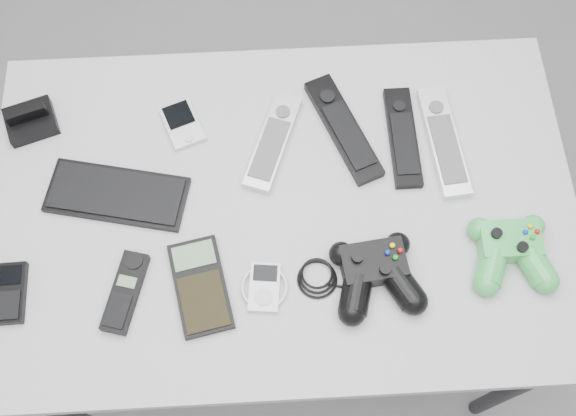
{
  "coord_description": "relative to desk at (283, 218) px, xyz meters",
  "views": [
    {
      "loc": [
        -0.09,
        -0.54,
        1.93
      ],
      "look_at": [
        -0.06,
        -0.04,
        0.77
      ],
      "focal_mm": 42.0,
      "sensor_mm": 36.0,
      "label": 1
    }
  ],
  "objects": [
    {
      "name": "remote_black_b",
      "position": [
        0.24,
        0.13,
        0.08
      ],
      "size": [
        0.05,
        0.22,
        0.02
      ],
      "primitive_type": "cube",
      "rotation": [
        0.0,
        0.0,
        0.0
      ],
      "color": "black",
      "rests_on": "desk"
    },
    {
      "name": "mobile_phone",
      "position": [
        -0.5,
        -0.15,
        0.07
      ],
      "size": [
        0.05,
        0.11,
        0.02
      ],
      "primitive_type": "cube",
      "rotation": [
        0.0,
        0.0,
        0.03
      ],
      "color": "black",
      "rests_on": "desk"
    },
    {
      "name": "remote_black_a",
      "position": [
        0.13,
        0.15,
        0.08
      ],
      "size": [
        0.14,
        0.25,
        0.02
      ],
      "primitive_type": "cube",
      "rotation": [
        0.0,
        0.0,
        0.37
      ],
      "color": "black",
      "rests_on": "desk"
    },
    {
      "name": "floor",
      "position": [
        0.07,
        0.02,
        -0.69
      ],
      "size": [
        3.5,
        3.5,
        0.0
      ],
      "primitive_type": "plane",
      "color": "slate",
      "rests_on": "ground"
    },
    {
      "name": "remote_silver_a",
      "position": [
        -0.01,
        0.13,
        0.08
      ],
      "size": [
        0.13,
        0.22,
        0.02
      ],
      "primitive_type": "cube",
      "rotation": [
        0.0,
        0.0,
        -0.36
      ],
      "color": "#BBBCC3",
      "rests_on": "desk"
    },
    {
      "name": "calculator",
      "position": [
        -0.16,
        -0.16,
        0.07
      ],
      "size": [
        0.12,
        0.19,
        0.02
      ],
      "primitive_type": "cube",
      "rotation": [
        0.0,
        0.0,
        0.2
      ],
      "color": "black",
      "rests_on": "desk"
    },
    {
      "name": "remote_silver_b",
      "position": [
        0.32,
        0.11,
        0.08
      ],
      "size": [
        0.08,
        0.25,
        0.02
      ],
      "primitive_type": "cube",
      "rotation": [
        0.0,
        0.0,
        0.09
      ],
      "color": "silver",
      "rests_on": "desk"
    },
    {
      "name": "dock_bracket",
      "position": [
        -0.49,
        0.2,
        0.09
      ],
      "size": [
        0.12,
        0.11,
        0.05
      ],
      "primitive_type": "cube",
      "rotation": [
        0.0,
        0.0,
        0.32
      ],
      "color": "black",
      "rests_on": "desk"
    },
    {
      "name": "controller_green",
      "position": [
        0.41,
        -0.12,
        0.09
      ],
      "size": [
        0.15,
        0.16,
        0.05
      ],
      "primitive_type": null,
      "rotation": [
        0.0,
        0.0,
        -0.0
      ],
      "color": "#227E34",
      "rests_on": "desk"
    },
    {
      "name": "cordless_handset",
      "position": [
        -0.29,
        -0.16,
        0.08
      ],
      "size": [
        0.08,
        0.16,
        0.02
      ],
      "primitive_type": "cube",
      "rotation": [
        0.0,
        0.0,
        -0.27
      ],
      "color": "black",
      "rests_on": "desk"
    },
    {
      "name": "desk",
      "position": [
        0.0,
        0.0,
        0.0
      ],
      "size": [
        1.12,
        0.72,
        0.75
      ],
      "color": "gray",
      "rests_on": "floor"
    },
    {
      "name": "mp3_player",
      "position": [
        -0.04,
        -0.16,
        0.07
      ],
      "size": [
        0.09,
        0.1,
        0.02
      ],
      "primitive_type": "cube",
      "rotation": [
        0.0,
        0.0,
        -0.11
      ],
      "color": "silver",
      "rests_on": "desk"
    },
    {
      "name": "pda",
      "position": [
        -0.19,
        0.18,
        0.07
      ],
      "size": [
        0.1,
        0.12,
        0.02
      ],
      "primitive_type": "cube",
      "rotation": [
        0.0,
        0.0,
        0.36
      ],
      "color": "#BBBCC3",
      "rests_on": "desk"
    },
    {
      "name": "pda_keyboard",
      "position": [
        -0.32,
        0.04,
        0.07
      ],
      "size": [
        0.28,
        0.17,
        0.02
      ],
      "primitive_type": "cube",
      "rotation": [
        0.0,
        0.0,
        -0.22
      ],
      "color": "black",
      "rests_on": "desk"
    },
    {
      "name": "controller_black",
      "position": [
        0.16,
        -0.15,
        0.09
      ],
      "size": [
        0.29,
        0.2,
        0.05
      ],
      "primitive_type": null,
      "rotation": [
        0.0,
        0.0,
        0.12
      ],
      "color": "black",
      "rests_on": "desk"
    }
  ]
}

